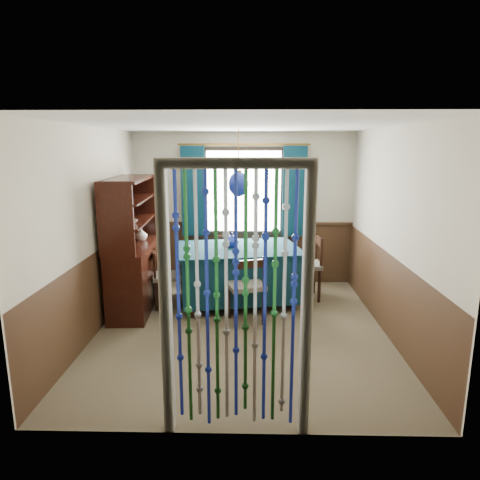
{
  "coord_description": "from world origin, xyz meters",
  "views": [
    {
      "loc": [
        0.1,
        -5.02,
        2.25
      ],
      "look_at": [
        -0.03,
        0.64,
        1.02
      ],
      "focal_mm": 32.0,
      "sensor_mm": 36.0,
      "label": 1
    }
  ],
  "objects_px": {
    "chair_right": "(307,265)",
    "bowl_shelf": "(130,222)",
    "chair_near": "(246,287)",
    "chair_far": "(229,259)",
    "pendant_lamp": "(238,184)",
    "vase_table": "(232,240)",
    "sideboard": "(133,265)",
    "dining_table": "(239,271)",
    "chair_left": "(165,277)",
    "vase_sideboard": "(141,234)"
  },
  "relations": [
    {
      "from": "chair_right",
      "to": "pendant_lamp",
      "type": "xyz_separation_m",
      "value": [
        -1.02,
        -0.22,
        1.23
      ]
    },
    {
      "from": "chair_right",
      "to": "bowl_shelf",
      "type": "height_order",
      "value": "bowl_shelf"
    },
    {
      "from": "chair_near",
      "to": "pendant_lamp",
      "type": "distance_m",
      "value": 1.47
    },
    {
      "from": "chair_near",
      "to": "bowl_shelf",
      "type": "xyz_separation_m",
      "value": [
        -1.54,
        0.21,
        0.81
      ]
    },
    {
      "from": "chair_left",
      "to": "vase_sideboard",
      "type": "height_order",
      "value": "vase_sideboard"
    },
    {
      "from": "vase_table",
      "to": "pendant_lamp",
      "type": "bearing_deg",
      "value": -21.94
    },
    {
      "from": "dining_table",
      "to": "pendant_lamp",
      "type": "xyz_separation_m",
      "value": [
        -0.0,
        -0.0,
        1.27
      ]
    },
    {
      "from": "vase_table",
      "to": "chair_far",
      "type": "bearing_deg",
      "value": 96.28
    },
    {
      "from": "sideboard",
      "to": "vase_table",
      "type": "bearing_deg",
      "value": 8.87
    },
    {
      "from": "chair_far",
      "to": "pendant_lamp",
      "type": "bearing_deg",
      "value": 77.27
    },
    {
      "from": "chair_far",
      "to": "chair_near",
      "type": "bearing_deg",
      "value": 75.42
    },
    {
      "from": "chair_near",
      "to": "chair_far",
      "type": "xyz_separation_m",
      "value": [
        -0.3,
        1.48,
        -0.02
      ]
    },
    {
      "from": "chair_far",
      "to": "sideboard",
      "type": "distance_m",
      "value": 1.66
    },
    {
      "from": "dining_table",
      "to": "vase_sideboard",
      "type": "bearing_deg",
      "value": 167.97
    },
    {
      "from": "chair_left",
      "to": "chair_right",
      "type": "xyz_separation_m",
      "value": [
        2.07,
        0.4,
        0.07
      ]
    },
    {
      "from": "chair_right",
      "to": "sideboard",
      "type": "height_order",
      "value": "sideboard"
    },
    {
      "from": "chair_right",
      "to": "bowl_shelf",
      "type": "distance_m",
      "value": 2.67
    },
    {
      "from": "chair_right",
      "to": "chair_far",
      "type": "bearing_deg",
      "value": 63.16
    },
    {
      "from": "dining_table",
      "to": "chair_right",
      "type": "bearing_deg",
      "value": 1.67
    },
    {
      "from": "chair_near",
      "to": "chair_left",
      "type": "bearing_deg",
      "value": 137.72
    },
    {
      "from": "chair_left",
      "to": "vase_table",
      "type": "bearing_deg",
      "value": 91.19
    },
    {
      "from": "chair_left",
      "to": "pendant_lamp",
      "type": "height_order",
      "value": "pendant_lamp"
    },
    {
      "from": "chair_far",
      "to": "pendant_lamp",
      "type": "xyz_separation_m",
      "value": [
        0.18,
        -0.75,
        1.29
      ]
    },
    {
      "from": "chair_near",
      "to": "chair_far",
      "type": "height_order",
      "value": "chair_near"
    },
    {
      "from": "chair_left",
      "to": "sideboard",
      "type": "relative_size",
      "value": 0.45
    },
    {
      "from": "dining_table",
      "to": "chair_right",
      "type": "xyz_separation_m",
      "value": [
        1.02,
        0.22,
        0.04
      ]
    },
    {
      "from": "chair_right",
      "to": "vase_table",
      "type": "height_order",
      "value": "vase_table"
    },
    {
      "from": "chair_right",
      "to": "pendant_lamp",
      "type": "bearing_deg",
      "value": 99.23
    },
    {
      "from": "chair_right",
      "to": "pendant_lamp",
      "type": "relative_size",
      "value": 1.05
    },
    {
      "from": "sideboard",
      "to": "pendant_lamp",
      "type": "distance_m",
      "value": 1.87
    },
    {
      "from": "sideboard",
      "to": "pendant_lamp",
      "type": "relative_size",
      "value": 2.0
    },
    {
      "from": "pendant_lamp",
      "to": "vase_table",
      "type": "relative_size",
      "value": 4.86
    },
    {
      "from": "chair_left",
      "to": "chair_near",
      "type": "bearing_deg",
      "value": 52.87
    },
    {
      "from": "chair_near",
      "to": "dining_table",
      "type": "bearing_deg",
      "value": 82.26
    },
    {
      "from": "sideboard",
      "to": "pendant_lamp",
      "type": "xyz_separation_m",
      "value": [
        1.48,
        0.26,
        1.11
      ]
    },
    {
      "from": "chair_left",
      "to": "sideboard",
      "type": "distance_m",
      "value": 0.48
    },
    {
      "from": "bowl_shelf",
      "to": "vase_sideboard",
      "type": "height_order",
      "value": "bowl_shelf"
    },
    {
      "from": "chair_far",
      "to": "vase_table",
      "type": "bearing_deg",
      "value": 70.34
    },
    {
      "from": "chair_far",
      "to": "pendant_lamp",
      "type": "height_order",
      "value": "pendant_lamp"
    },
    {
      "from": "chair_left",
      "to": "sideboard",
      "type": "height_order",
      "value": "sideboard"
    },
    {
      "from": "dining_table",
      "to": "chair_near",
      "type": "bearing_deg",
      "value": -91.09
    },
    {
      "from": "chair_near",
      "to": "bowl_shelf",
      "type": "distance_m",
      "value": 1.75
    },
    {
      "from": "chair_left",
      "to": "vase_table",
      "type": "xyz_separation_m",
      "value": [
        0.95,
        0.22,
        0.49
      ]
    },
    {
      "from": "sideboard",
      "to": "vase_table",
      "type": "distance_m",
      "value": 1.44
    },
    {
      "from": "chair_far",
      "to": "vase_sideboard",
      "type": "height_order",
      "value": "vase_sideboard"
    },
    {
      "from": "dining_table",
      "to": "bowl_shelf",
      "type": "distance_m",
      "value": 1.72
    },
    {
      "from": "chair_near",
      "to": "chair_right",
      "type": "distance_m",
      "value": 1.31
    },
    {
      "from": "dining_table",
      "to": "chair_right",
      "type": "distance_m",
      "value": 1.05
    },
    {
      "from": "sideboard",
      "to": "vase_table",
      "type": "height_order",
      "value": "sideboard"
    },
    {
      "from": "chair_near",
      "to": "pendant_lamp",
      "type": "height_order",
      "value": "pendant_lamp"
    }
  ]
}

